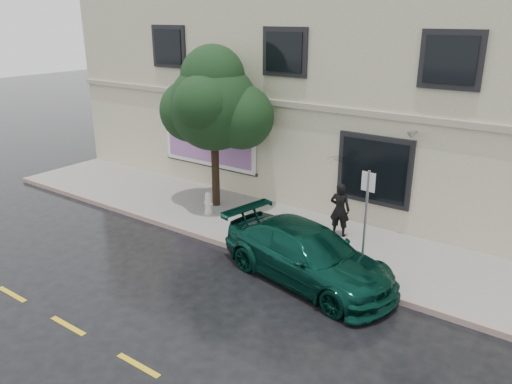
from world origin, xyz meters
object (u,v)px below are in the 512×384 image
Objects in this scene: pedestrian at (340,210)px; street_tree at (214,107)px; car at (307,255)px; fire_hydrant at (208,203)px.

street_tree is at bearing -8.96° from pedestrian.
car is 6.45× the size of fire_hydrant.
pedestrian is 4.35m from fire_hydrant.
pedestrian is 5.21m from street_tree.
fire_hydrant is (-4.22, -0.94, -0.45)m from pedestrian.
car is 4.94m from fire_hydrant.
car is at bearing -26.09° from street_tree.
car reaches higher than fire_hydrant.
fire_hydrant is (0.32, -0.77, -3.00)m from street_tree.
fire_hydrant is at bearing -67.74° from street_tree.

